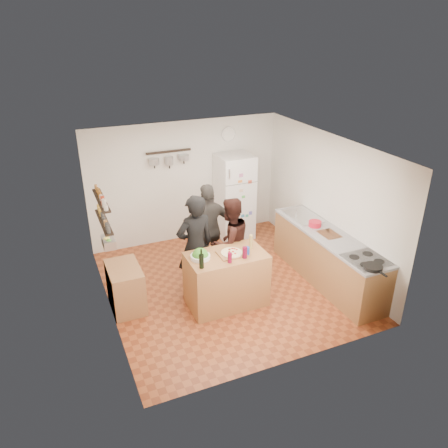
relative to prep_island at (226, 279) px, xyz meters
name	(u,v)px	position (x,y,z in m)	size (l,w,h in m)	color
room_shell	(217,212)	(0.21, 0.88, 0.79)	(4.20, 4.20, 4.20)	brown
prep_island	(226,279)	(0.00, 0.00, 0.00)	(1.25, 0.72, 0.91)	#A5683C
pizza_board	(232,254)	(0.08, -0.02, 0.47)	(0.42, 0.34, 0.02)	brown
pizza	(232,253)	(0.08, -0.02, 0.48)	(0.34, 0.34, 0.02)	beige
salad_bowl	(200,257)	(-0.42, 0.05, 0.49)	(0.31, 0.31, 0.06)	white
wine_bottle	(201,261)	(-0.50, -0.22, 0.57)	(0.07, 0.07, 0.22)	black
wine_glass_near	(230,258)	(-0.05, -0.24, 0.54)	(0.07, 0.07, 0.16)	maroon
wine_glass_far	(245,253)	(0.22, -0.20, 0.55)	(0.08, 0.08, 0.18)	#54071F
pepper_mill	(251,243)	(0.45, 0.05, 0.55)	(0.06, 0.06, 0.20)	olive
salt_canister	(247,251)	(0.30, -0.12, 0.52)	(0.08, 0.08, 0.13)	navy
person_left	(195,246)	(-0.35, 0.49, 0.44)	(0.65, 0.43, 1.79)	black
person_center	(230,242)	(0.31, 0.56, 0.35)	(0.78, 0.61, 1.60)	black
person_back	(209,230)	(0.12, 1.06, 0.40)	(1.00, 0.42, 1.71)	#302D2B
counter_run	(327,258)	(1.91, -0.06, -0.01)	(0.63, 2.63, 0.90)	#9E7042
stove_top	(366,260)	(1.91, -1.01, 0.46)	(0.60, 0.62, 0.02)	white
skillet	(373,267)	(1.81, -1.26, 0.49)	(0.28, 0.28, 0.05)	black
sink	(303,216)	(1.91, 0.79, 0.46)	(0.50, 0.80, 0.03)	silver
cutting_board	(329,234)	(1.91, -0.04, 0.46)	(0.30, 0.40, 0.02)	brown
red_bowl	(315,224)	(1.86, 0.32, 0.51)	(0.23, 0.23, 0.09)	red
fridge	(234,197)	(1.16, 2.24, 0.45)	(0.70, 0.68, 1.80)	white
wall_clock	(228,134)	(1.16, 2.57, 1.69)	(0.30, 0.30, 0.03)	silver
spice_shelf_lower	(104,222)	(-1.72, 0.69, 1.04)	(0.12, 1.00, 0.03)	black
spice_shelf_upper	(101,200)	(-1.72, 0.69, 1.40)	(0.12, 1.00, 0.03)	black
produce_basket	(109,242)	(-1.69, 0.69, 0.69)	(0.18, 0.35, 0.14)	silver
side_table	(126,287)	(-1.53, 0.55, -0.09)	(0.50, 0.80, 0.73)	#9C6841
pot_rack	(169,152)	(-0.14, 2.49, 1.49)	(0.90, 0.04, 0.04)	black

